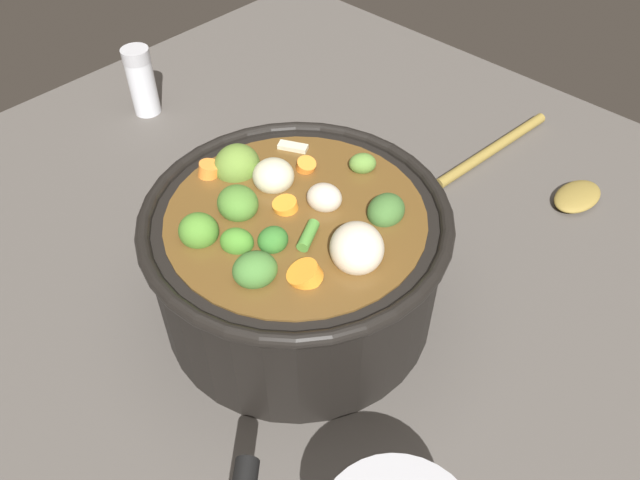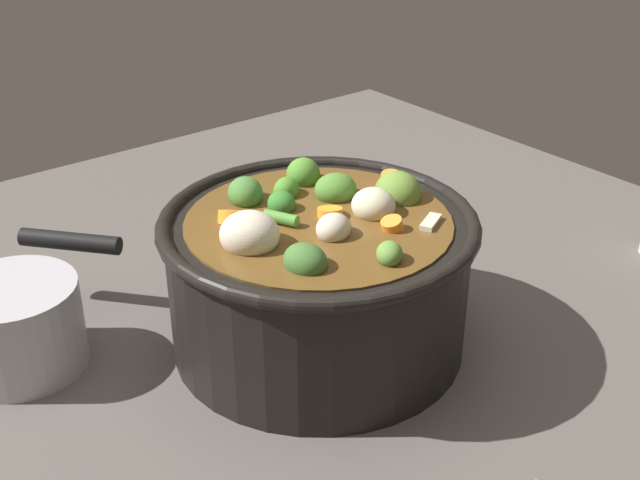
% 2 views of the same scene
% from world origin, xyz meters
% --- Properties ---
extents(ground_plane, '(1.10, 1.10, 0.00)m').
position_xyz_m(ground_plane, '(0.00, 0.00, 0.00)').
color(ground_plane, '#514C47').
extents(cooking_pot, '(0.28, 0.28, 0.15)m').
position_xyz_m(cooking_pot, '(-0.00, -0.00, 0.07)').
color(cooking_pot, black).
rests_on(cooking_pot, ground_plane).
extents(small_saucepan, '(0.18, 0.17, 0.08)m').
position_xyz_m(small_saucepan, '(0.23, -0.14, 0.04)').
color(small_saucepan, '#ADADB2').
rests_on(small_saucepan, ground_plane).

